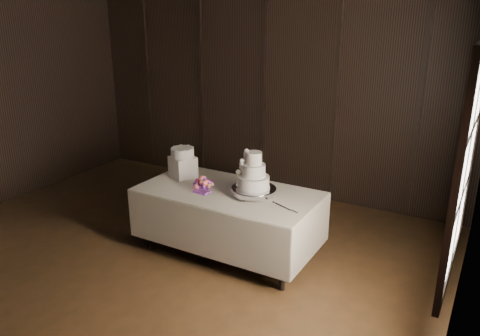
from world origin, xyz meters
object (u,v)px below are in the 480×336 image
small_cake (182,152)px  bouquet (204,184)px  display_table (228,219)px  wedding_cake (251,174)px  box_pedestal (183,167)px  cake_stand (254,192)px

small_cake → bouquet: bearing=-25.5°
display_table → wedding_cake: 0.65m
display_table → bouquet: bouquet is taller
display_table → box_pedestal: bearing=170.1°
wedding_cake → small_cake: (-0.98, 0.13, 0.06)m
cake_stand → small_cake: 1.05m
display_table → small_cake: small_cake is taller
display_table → wedding_cake: size_ratio=5.02×
cake_stand → wedding_cake: 0.21m
display_table → small_cake: size_ratio=7.41×
bouquet → box_pedestal: box_pedestal is taller
cake_stand → bouquet: bearing=-170.9°
box_pedestal → small_cake: (0.00, 0.00, 0.18)m
bouquet → cake_stand: bearing=9.1°
box_pedestal → display_table: bearing=-10.3°
display_table → bouquet: (-0.26, -0.08, 0.40)m
bouquet → display_table: bearing=17.0°
display_table → cake_stand: bearing=2.4°
wedding_cake → small_cake: wedding_cake is taller
display_table → bouquet: bearing=-162.6°
wedding_cake → small_cake: 0.99m
cake_stand → bouquet: 0.58m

